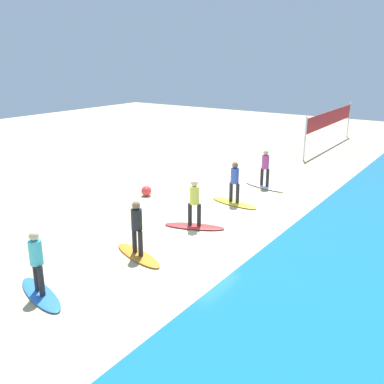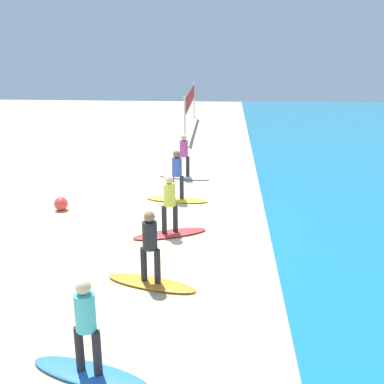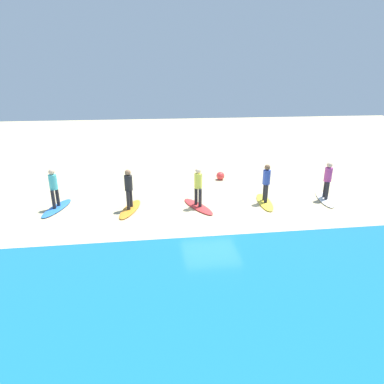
# 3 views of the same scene
# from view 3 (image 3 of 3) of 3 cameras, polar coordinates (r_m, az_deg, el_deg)

# --- Properties ---
(ground_plane) EXTENTS (60.00, 60.00, 0.00)m
(ground_plane) POSITION_cam_3_polar(r_m,az_deg,el_deg) (14.10, 3.42, -2.19)
(ground_plane) COLOR #CCB789
(surfboard_white) EXTENTS (1.03, 2.17, 0.09)m
(surfboard_white) POSITION_cam_3_polar(r_m,az_deg,el_deg) (15.75, 22.19, -1.11)
(surfboard_white) COLOR white
(surfboard_white) RESTS_ON ground
(surfer_white) EXTENTS (0.32, 0.45, 1.64)m
(surfer_white) POSITION_cam_3_polar(r_m,az_deg,el_deg) (15.45, 22.65, 2.33)
(surfer_white) COLOR #232328
(surfer_white) RESTS_ON surfboard_white
(surfboard_yellow) EXTENTS (0.80, 2.15, 0.09)m
(surfboard_yellow) POSITION_cam_3_polar(r_m,az_deg,el_deg) (14.57, 12.58, -1.72)
(surfboard_yellow) COLOR yellow
(surfboard_yellow) RESTS_ON ground
(surfer_yellow) EXTENTS (0.32, 0.46, 1.64)m
(surfer_yellow) POSITION_cam_3_polar(r_m,az_deg,el_deg) (14.24, 12.87, 2.00)
(surfer_yellow) COLOR #232328
(surfer_yellow) RESTS_ON surfboard_yellow
(surfboard_red) EXTENTS (1.33, 2.15, 0.09)m
(surfboard_red) POSITION_cam_3_polar(r_m,az_deg,el_deg) (13.76, 1.06, -2.52)
(surfboard_red) COLOR red
(surfboard_red) RESTS_ON ground
(surfer_red) EXTENTS (0.32, 0.43, 1.64)m
(surfer_red) POSITION_cam_3_polar(r_m,az_deg,el_deg) (13.42, 1.08, 1.41)
(surfer_red) COLOR #232328
(surfer_red) RESTS_ON surfboard_red
(surfboard_orange) EXTENTS (1.12, 2.17, 0.09)m
(surfboard_orange) POSITION_cam_3_polar(r_m,az_deg,el_deg) (13.73, -10.76, -2.93)
(surfboard_orange) COLOR orange
(surfboard_orange) RESTS_ON ground
(surfer_orange) EXTENTS (0.32, 0.45, 1.64)m
(surfer_orange) POSITION_cam_3_polar(r_m,az_deg,el_deg) (13.39, -11.02, 1.00)
(surfer_orange) COLOR #232328
(surfer_orange) RESTS_ON surfboard_orange
(surfboard_blue) EXTENTS (1.12, 2.17, 0.09)m
(surfboard_blue) POSITION_cam_3_polar(r_m,az_deg,el_deg) (14.71, -22.55, -2.59)
(surfboard_blue) COLOR blue
(surfboard_blue) RESTS_ON ground
(surfer_blue) EXTENTS (0.32, 0.45, 1.64)m
(surfer_blue) POSITION_cam_3_polar(r_m,az_deg,el_deg) (14.39, -23.06, 1.07)
(surfer_blue) COLOR #232328
(surfer_blue) RESTS_ON surfboard_blue
(beach_ball) EXTENTS (0.43, 0.43, 0.43)m
(beach_ball) POSITION_cam_3_polar(r_m,az_deg,el_deg) (17.43, 4.99, 2.84)
(beach_ball) COLOR #E53838
(beach_ball) RESTS_ON ground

